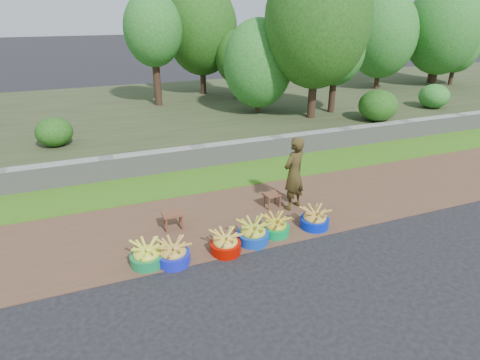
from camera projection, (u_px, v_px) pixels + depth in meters
name	position (u px, v px, depth m)	size (l,w,h in m)	color
ground_plane	(266.00, 249.00, 6.81)	(120.00, 120.00, 0.00)	black
dirt_shoulder	(239.00, 216.00, 7.88)	(80.00, 2.50, 0.02)	brown
grass_verge	(208.00, 178.00, 9.58)	(80.00, 1.50, 0.04)	#3C7417
retaining_wall	(198.00, 157.00, 10.20)	(80.00, 0.35, 0.55)	gray
earth_bank	(160.00, 114.00, 14.39)	(80.00, 10.00, 0.50)	#384224
vegetation	(244.00, 37.00, 13.69)	(31.12, 8.12, 4.88)	#312015
basin_a	(147.00, 255.00, 6.33)	(0.54, 0.54, 0.40)	#147E41
basin_b	(173.00, 253.00, 6.37)	(0.53, 0.53, 0.40)	#1420CA
basin_c	(225.00, 243.00, 6.66)	(0.52, 0.52, 0.39)	#A40A00
basin_d	(253.00, 233.00, 6.93)	(0.56, 0.56, 0.42)	#0F3EB0
basin_e	(275.00, 226.00, 7.18)	(0.51, 0.51, 0.38)	#02943F
basin_f	(315.00, 219.00, 7.41)	(0.53, 0.53, 0.40)	#0422C8
stool_left	(173.00, 216.00, 7.30)	(0.38, 0.30, 0.33)	brown
stool_right	(272.00, 196.00, 8.11)	(0.37, 0.30, 0.30)	brown
vendor_woman	(294.00, 174.00, 7.89)	(0.54, 0.36, 1.49)	black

